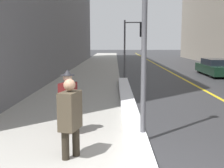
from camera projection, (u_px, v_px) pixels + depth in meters
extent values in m
cube|color=#9E9B93|center=(91.00, 75.00, 19.46)|extent=(4.00, 80.00, 0.01)
cube|color=gold|center=(177.00, 76.00, 19.40)|extent=(0.16, 80.00, 0.00)
cube|color=white|center=(128.00, 104.00, 10.08)|extent=(0.52, 13.00, 0.22)
cylinder|color=#515156|center=(144.00, 26.00, 6.18)|extent=(0.12, 0.12, 5.30)
cylinder|color=#515156|center=(125.00, 49.00, 18.02)|extent=(0.11, 0.11, 3.68)
cylinder|color=#515156|center=(133.00, 22.00, 17.71)|extent=(1.10, 0.19, 0.07)
cube|color=black|center=(142.00, 30.00, 17.71)|extent=(0.32, 0.23, 0.90)
sphere|color=red|center=(142.00, 25.00, 17.79)|extent=(0.19, 0.19, 0.19)
sphere|color=orange|center=(142.00, 30.00, 17.83)|extent=(0.19, 0.19, 0.19)
sphere|color=green|center=(142.00, 34.00, 17.87)|extent=(0.19, 0.19, 0.19)
cylinder|color=#2A241B|center=(76.00, 136.00, 5.64)|extent=(0.15, 0.15, 0.86)
cylinder|color=#2A241B|center=(65.00, 139.00, 5.45)|extent=(0.15, 0.15, 0.86)
cube|color=#473D2D|center=(70.00, 111.00, 5.47)|extent=(0.43, 0.58, 0.75)
sphere|color=tan|center=(69.00, 85.00, 5.39)|extent=(0.23, 0.23, 0.23)
cube|color=black|center=(78.00, 114.00, 5.83)|extent=(0.16, 0.24, 0.28)
cylinder|color=#340C0C|center=(73.00, 117.00, 7.11)|extent=(0.15, 0.15, 0.83)
cylinder|color=#340C0C|center=(64.00, 119.00, 6.93)|extent=(0.15, 0.15, 0.83)
cube|color=#561414|center=(68.00, 97.00, 6.94)|extent=(0.42, 0.56, 0.73)
sphere|color=beige|center=(68.00, 78.00, 6.87)|extent=(0.22, 0.22, 0.22)
cylinder|color=#28282D|center=(68.00, 75.00, 6.86)|extent=(0.35, 0.35, 0.01)
cone|color=#28282D|center=(67.00, 72.00, 6.85)|extent=(0.21, 0.21, 0.13)
cube|color=black|center=(217.00, 69.00, 19.47)|extent=(1.89, 4.57, 0.58)
cube|color=black|center=(218.00, 62.00, 19.28)|extent=(1.70, 2.39, 0.42)
cylinder|color=black|center=(200.00, 68.00, 20.89)|extent=(0.23, 0.71, 0.71)
cylinder|color=black|center=(221.00, 68.00, 20.85)|extent=(0.23, 0.71, 0.71)
cylinder|color=black|center=(212.00, 72.00, 18.11)|extent=(0.23, 0.71, 0.71)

